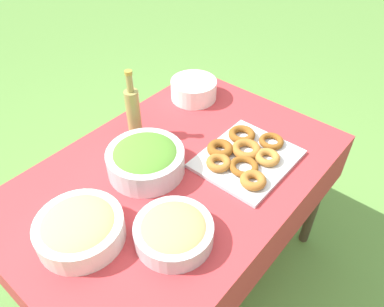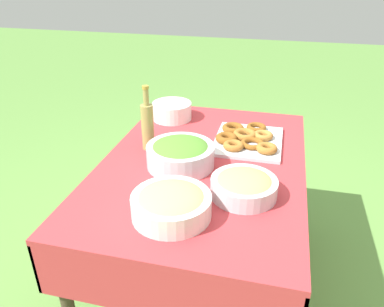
# 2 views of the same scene
# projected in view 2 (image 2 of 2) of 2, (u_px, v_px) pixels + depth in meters

# --- Properties ---
(ground_plane) EXTENTS (14.00, 14.00, 0.00)m
(ground_plane) POSITION_uv_depth(u_px,v_px,m) (202.00, 279.00, 2.08)
(ground_plane) COLOR #609342
(picnic_table) EXTENTS (1.36, 0.91, 0.75)m
(picnic_table) POSITION_uv_depth(u_px,v_px,m) (203.00, 179.00, 1.77)
(picnic_table) COLOR #B73338
(picnic_table) RESTS_ON ground_plane
(salad_bowl) EXTENTS (0.30, 0.30, 0.12)m
(salad_bowl) POSITION_uv_depth(u_px,v_px,m) (180.00, 153.00, 1.66)
(salad_bowl) COLOR silver
(salad_bowl) RESTS_ON picnic_table
(pasta_bowl) EXTENTS (0.29, 0.29, 0.10)m
(pasta_bowl) POSITION_uv_depth(u_px,v_px,m) (171.00, 203.00, 1.34)
(pasta_bowl) COLOR white
(pasta_bowl) RESTS_ON picnic_table
(donut_platter) EXTENTS (0.40, 0.35, 0.05)m
(donut_platter) POSITION_uv_depth(u_px,v_px,m) (247.00, 139.00, 1.89)
(donut_platter) COLOR silver
(donut_platter) RESTS_ON picnic_table
(plate_stack) EXTENTS (0.23, 0.23, 0.10)m
(plate_stack) POSITION_uv_depth(u_px,v_px,m) (172.00, 111.00, 2.16)
(plate_stack) COLOR white
(plate_stack) RESTS_ON picnic_table
(olive_oil_bottle) EXTENTS (0.06, 0.06, 0.32)m
(olive_oil_bottle) POSITION_uv_depth(u_px,v_px,m) (148.00, 125.00, 1.78)
(olive_oil_bottle) COLOR #998E4C
(olive_oil_bottle) RESTS_ON picnic_table
(bread_bowl) EXTENTS (0.26, 0.26, 0.09)m
(bread_bowl) POSITION_uv_depth(u_px,v_px,m) (244.00, 185.00, 1.46)
(bread_bowl) COLOR silver
(bread_bowl) RESTS_ON picnic_table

